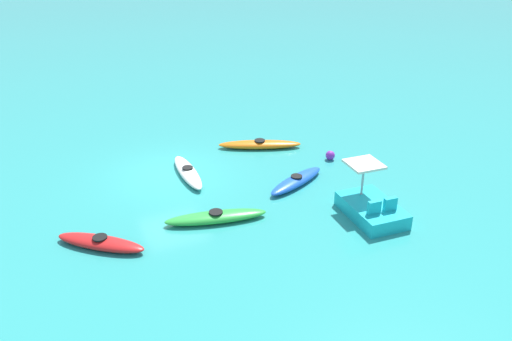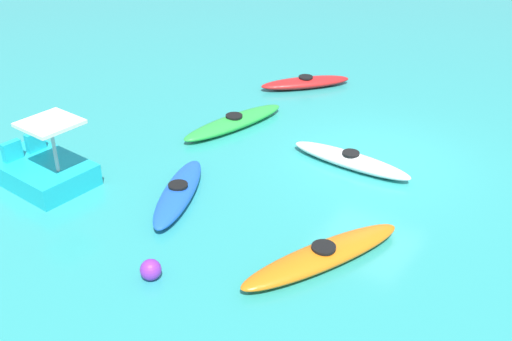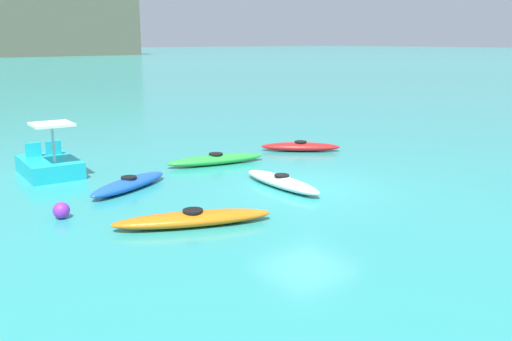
{
  "view_description": "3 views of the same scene",
  "coord_description": "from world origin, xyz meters",
  "px_view_note": "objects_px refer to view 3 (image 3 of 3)",
  "views": [
    {
      "loc": [
        4.52,
        18.29,
        9.27
      ],
      "look_at": [
        -2.71,
        2.14,
        0.6
      ],
      "focal_mm": 37.51,
      "sensor_mm": 36.0,
      "label": 1
    },
    {
      "loc": [
        -12.16,
        -4.97,
        6.79
      ],
      "look_at": [
        -3.07,
        1.4,
        0.66
      ],
      "focal_mm": 41.69,
      "sensor_mm": 36.0,
      "label": 2
    },
    {
      "loc": [
        -10.17,
        -10.99,
        4.0
      ],
      "look_at": [
        -0.65,
        1.51,
        0.28
      ],
      "focal_mm": 38.59,
      "sensor_mm": 36.0,
      "label": 3
    }
  ],
  "objects_px": {
    "kayak_orange": "(193,219)",
    "kayak_green": "(216,159)",
    "kayak_blue": "(129,184)",
    "kayak_red": "(300,147)",
    "buoy_purple": "(61,210)",
    "kayak_white": "(282,182)",
    "pedal_boat_cyan": "(49,164)"
  },
  "relations": [
    {
      "from": "kayak_white",
      "to": "buoy_purple",
      "type": "bearing_deg",
      "value": 170.6
    },
    {
      "from": "kayak_blue",
      "to": "pedal_boat_cyan",
      "type": "height_order",
      "value": "pedal_boat_cyan"
    },
    {
      "from": "kayak_green",
      "to": "kayak_white",
      "type": "bearing_deg",
      "value": -92.69
    },
    {
      "from": "kayak_orange",
      "to": "kayak_blue",
      "type": "bearing_deg",
      "value": 87.41
    },
    {
      "from": "kayak_red",
      "to": "kayak_orange",
      "type": "relative_size",
      "value": 0.76
    },
    {
      "from": "pedal_boat_cyan",
      "to": "buoy_purple",
      "type": "height_order",
      "value": "pedal_boat_cyan"
    },
    {
      "from": "pedal_boat_cyan",
      "to": "buoy_purple",
      "type": "bearing_deg",
      "value": -104.09
    },
    {
      "from": "kayak_orange",
      "to": "buoy_purple",
      "type": "bearing_deg",
      "value": 133.4
    },
    {
      "from": "kayak_orange",
      "to": "buoy_purple",
      "type": "distance_m",
      "value": 3.13
    },
    {
      "from": "kayak_blue",
      "to": "kayak_orange",
      "type": "xyz_separation_m",
      "value": [
        -0.17,
        -3.67,
        -0.0
      ]
    },
    {
      "from": "kayak_orange",
      "to": "kayak_green",
      "type": "xyz_separation_m",
      "value": [
        3.82,
        4.9,
        0.0
      ]
    },
    {
      "from": "kayak_blue",
      "to": "kayak_red",
      "type": "bearing_deg",
      "value": 9.3
    },
    {
      "from": "kayak_blue",
      "to": "kayak_white",
      "type": "relative_size",
      "value": 0.94
    },
    {
      "from": "kayak_white",
      "to": "buoy_purple",
      "type": "distance_m",
      "value": 5.87
    },
    {
      "from": "pedal_boat_cyan",
      "to": "buoy_purple",
      "type": "relative_size",
      "value": 6.55
    },
    {
      "from": "kayak_white",
      "to": "kayak_green",
      "type": "relative_size",
      "value": 0.9
    },
    {
      "from": "kayak_blue",
      "to": "kayak_green",
      "type": "xyz_separation_m",
      "value": [
        3.65,
        1.23,
        -0.0
      ]
    },
    {
      "from": "kayak_green",
      "to": "kayak_blue",
      "type": "bearing_deg",
      "value": -161.33
    },
    {
      "from": "kayak_white",
      "to": "kayak_green",
      "type": "distance_m",
      "value": 3.6
    },
    {
      "from": "kayak_white",
      "to": "kayak_blue",
      "type": "bearing_deg",
      "value": 145.89
    },
    {
      "from": "kayak_blue",
      "to": "kayak_orange",
      "type": "bearing_deg",
      "value": -92.59
    },
    {
      "from": "kayak_white",
      "to": "kayak_red",
      "type": "bearing_deg",
      "value": 42.5
    },
    {
      "from": "kayak_orange",
      "to": "kayak_green",
      "type": "distance_m",
      "value": 6.21
    },
    {
      "from": "kayak_orange",
      "to": "kayak_green",
      "type": "bearing_deg",
      "value": 52.11
    },
    {
      "from": "kayak_red",
      "to": "kayak_blue",
      "type": "distance_m",
      "value": 7.47
    },
    {
      "from": "kayak_blue",
      "to": "buoy_purple",
      "type": "bearing_deg",
      "value": -148.85
    },
    {
      "from": "kayak_red",
      "to": "kayak_orange",
      "type": "distance_m",
      "value": 8.98
    },
    {
      "from": "buoy_purple",
      "to": "kayak_red",
      "type": "bearing_deg",
      "value": 15.06
    },
    {
      "from": "kayak_red",
      "to": "kayak_green",
      "type": "distance_m",
      "value": 3.72
    },
    {
      "from": "kayak_red",
      "to": "kayak_blue",
      "type": "height_order",
      "value": "same"
    },
    {
      "from": "kayak_blue",
      "to": "kayak_green",
      "type": "bearing_deg",
      "value": 18.67
    },
    {
      "from": "buoy_purple",
      "to": "kayak_blue",
      "type": "bearing_deg",
      "value": 31.15
    }
  ]
}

